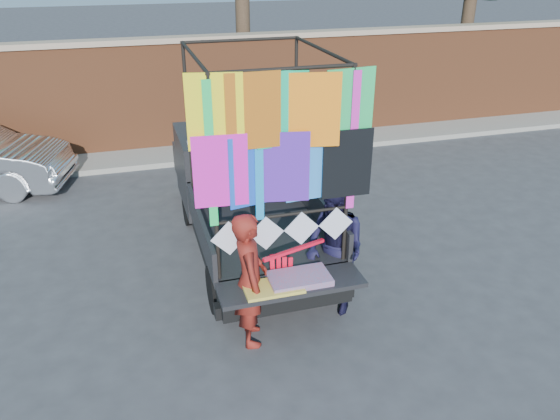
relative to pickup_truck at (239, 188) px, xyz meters
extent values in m
plane|color=#38383A|center=(0.46, -2.25, -0.83)|extent=(90.00, 90.00, 0.00)
cube|color=brown|center=(0.46, 4.75, 0.42)|extent=(30.00, 0.35, 2.50)
cube|color=tan|center=(0.46, 4.75, 1.72)|extent=(30.00, 0.45, 0.12)
cube|color=gray|center=(0.46, 4.05, -0.77)|extent=(30.00, 1.20, 0.12)
cylinder|color=#38281C|center=(1.46, 5.95, 1.90)|extent=(0.36, 0.36, 5.46)
cylinder|color=#38281C|center=(7.96, 5.95, 1.44)|extent=(0.36, 0.36, 4.55)
cylinder|color=black|center=(-0.77, 0.59, -0.51)|extent=(0.22, 0.65, 0.65)
cylinder|color=black|center=(-0.77, -2.06, -0.51)|extent=(0.22, 0.65, 0.65)
cylinder|color=black|center=(0.77, 0.59, -0.51)|extent=(0.22, 0.65, 0.65)
cylinder|color=black|center=(0.77, -2.06, -0.51)|extent=(0.22, 0.65, 0.65)
cube|color=black|center=(0.00, -0.78, -0.34)|extent=(1.67, 4.13, 0.29)
cube|color=black|center=(0.00, -1.52, -0.07)|extent=(1.77, 2.26, 0.10)
cube|color=black|center=(-0.86, -1.52, 0.15)|extent=(0.06, 2.26, 0.44)
cube|color=black|center=(0.86, -1.52, 0.15)|extent=(0.06, 2.26, 0.44)
cube|color=black|center=(0.00, -0.41, 0.15)|extent=(1.77, 0.06, 0.44)
cube|color=black|center=(0.00, 0.54, 0.20)|extent=(1.77, 1.57, 1.23)
cube|color=#8C9EAD|center=(0.00, 0.10, 0.59)|extent=(1.57, 0.06, 0.54)
cube|color=#8C9EAD|center=(0.00, 1.28, 0.39)|extent=(1.57, 0.10, 0.69)
cube|color=black|center=(0.00, 1.62, -0.05)|extent=(1.72, 0.88, 0.54)
cube|color=black|center=(0.00, -2.90, -0.05)|extent=(1.77, 0.54, 0.06)
cube|color=black|center=(0.00, -2.67, -0.42)|extent=(1.82, 0.15, 0.18)
cylinder|color=black|center=(-0.81, -2.55, 1.21)|extent=(0.05, 0.05, 2.46)
cylinder|color=black|center=(-0.81, -0.49, 1.21)|extent=(0.05, 0.05, 2.46)
cylinder|color=black|center=(0.81, -2.55, 1.21)|extent=(0.05, 0.05, 2.46)
cylinder|color=black|center=(0.81, -0.49, 1.21)|extent=(0.05, 0.05, 2.46)
cylinder|color=black|center=(0.00, -2.55, 2.44)|extent=(1.67, 0.04, 0.04)
cylinder|color=black|center=(0.00, -0.49, 2.44)|extent=(1.67, 0.04, 0.04)
cylinder|color=black|center=(-0.81, -1.52, 2.44)|extent=(0.04, 2.11, 0.04)
cylinder|color=black|center=(0.81, -1.52, 2.44)|extent=(0.04, 2.11, 0.04)
cylinder|color=black|center=(0.00, -2.55, 0.72)|extent=(1.67, 0.04, 0.04)
cube|color=yellow|center=(-0.74, -2.57, 2.00)|extent=(0.61, 0.01, 0.84)
cube|color=#B85E15|center=(-0.37, -2.61, 2.00)|extent=(0.61, 0.01, 0.84)
cube|color=#0EC581|center=(0.00, -2.57, 2.00)|extent=(0.61, 0.01, 0.84)
cube|color=orange|center=(0.37, -2.61, 2.00)|extent=(0.61, 0.01, 0.84)
cube|color=#22C45E|center=(0.74, -2.57, 2.00)|extent=(0.61, 0.01, 0.84)
cube|color=#F41BC2|center=(-0.74, -2.61, 1.36)|extent=(0.61, 0.01, 0.84)
cube|color=blue|center=(-0.37, -2.57, 1.36)|extent=(0.61, 0.01, 0.84)
cube|color=#5423B3|center=(0.00, -2.61, 1.36)|extent=(0.61, 0.01, 0.84)
cube|color=#328CEE|center=(0.37, -2.57, 1.36)|extent=(0.61, 0.01, 0.84)
cube|color=black|center=(0.74, -2.61, 1.36)|extent=(0.61, 0.01, 0.84)
cube|color=#1AD75C|center=(-0.83, -2.59, 1.55)|extent=(0.10, 0.01, 1.67)
cube|color=#ED27BF|center=(0.84, -2.59, 1.55)|extent=(0.10, 0.01, 1.67)
cube|color=#188EDE|center=(-0.29, -2.59, 1.55)|extent=(0.10, 0.01, 1.67)
cube|color=white|center=(-0.67, -2.58, 0.52)|extent=(0.44, 0.01, 0.44)
cube|color=white|center=(-0.22, -2.58, 0.52)|extent=(0.44, 0.01, 0.44)
cube|color=white|center=(0.22, -2.58, 0.52)|extent=(0.44, 0.01, 0.44)
cube|color=white|center=(0.67, -2.58, 0.52)|extent=(0.44, 0.01, 0.44)
cube|color=#E93345|center=(0.10, -2.90, 0.02)|extent=(0.74, 0.44, 0.08)
cube|color=gold|center=(-0.25, -2.96, 0.00)|extent=(0.69, 0.39, 0.04)
imported|color=maroon|center=(-0.48, -2.77, 0.03)|extent=(0.49, 0.68, 1.74)
imported|color=black|center=(0.73, -2.43, 0.07)|extent=(0.96, 1.07, 1.81)
cube|color=#FC0D29|center=(0.13, -2.60, 0.25)|extent=(0.87, 0.31, 0.04)
cube|color=#FC0D29|center=(-0.16, -2.62, -0.03)|extent=(0.06, 0.02, 0.52)
cube|color=#FC0D29|center=(-0.08, -2.62, -0.05)|extent=(0.06, 0.02, 0.52)
cube|color=#FC0D29|center=(0.00, -2.62, -0.07)|extent=(0.06, 0.02, 0.52)
cube|color=#FC0D29|center=(0.07, -2.62, -0.09)|extent=(0.06, 0.02, 0.52)
camera|label=1|loc=(-1.66, -8.12, 3.60)|focal=35.00mm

